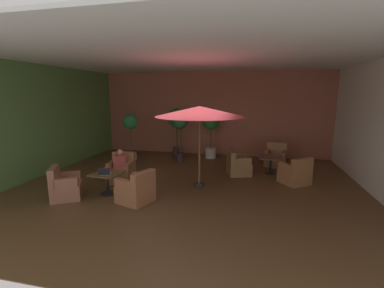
# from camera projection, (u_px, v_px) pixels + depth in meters

# --- Properties ---
(ground_plane) EXTENTS (10.49, 9.27, 0.02)m
(ground_plane) POSITION_uv_depth(u_px,v_px,m) (189.00, 187.00, 8.10)
(ground_plane) COLOR brown
(wall_back_brick) EXTENTS (10.49, 0.08, 3.77)m
(wall_back_brick) POSITION_uv_depth(u_px,v_px,m) (212.00, 114.00, 12.14)
(wall_back_brick) COLOR #A05A46
(wall_back_brick) RESTS_ON ground_plane
(wall_left_accent) EXTENTS (0.08, 9.27, 3.77)m
(wall_left_accent) POSITION_uv_depth(u_px,v_px,m) (39.00, 121.00, 8.90)
(wall_left_accent) COLOR #558040
(wall_left_accent) RESTS_ON ground_plane
(ceiling_slab) EXTENTS (10.49, 9.27, 0.06)m
(ceiling_slab) POSITION_uv_depth(u_px,v_px,m) (188.00, 57.00, 7.38)
(ceiling_slab) COLOR white
(ceiling_slab) RESTS_ON wall_back_brick
(cafe_table_front_left) EXTENTS (0.84, 0.84, 0.62)m
(cafe_table_front_left) POSITION_uv_depth(u_px,v_px,m) (107.00, 178.00, 7.44)
(cafe_table_front_left) COLOR black
(cafe_table_front_left) RESTS_ON ground_plane
(armchair_front_left_north) EXTENTS (0.83, 0.86, 0.92)m
(armchair_front_left_north) POSITION_uv_depth(u_px,v_px,m) (122.00, 171.00, 8.55)
(armchair_front_left_north) COLOR #96633F
(armchair_front_left_north) RESTS_ON ground_plane
(armchair_front_left_east) EXTENTS (1.03, 1.05, 0.89)m
(armchair_front_left_east) POSITION_uv_depth(u_px,v_px,m) (65.00, 187.00, 7.15)
(armchair_front_left_east) COLOR #976048
(armchair_front_left_east) RESTS_ON ground_plane
(armchair_front_left_south) EXTENTS (0.99, 0.97, 0.86)m
(armchair_front_left_south) POSITION_uv_depth(u_px,v_px,m) (136.00, 190.00, 6.89)
(armchair_front_left_south) COLOR #9F6342
(armchair_front_left_south) RESTS_ON ground_plane
(cafe_table_front_right) EXTENTS (0.79, 0.79, 0.62)m
(cafe_table_front_right) POSITION_uv_depth(u_px,v_px,m) (271.00, 160.00, 9.33)
(cafe_table_front_right) COLOR black
(cafe_table_front_right) RESTS_ON ground_plane
(armchair_front_right_north) EXTENTS (1.05, 1.05, 0.88)m
(armchair_front_right_north) POSITION_uv_depth(u_px,v_px,m) (295.00, 174.00, 8.30)
(armchair_front_right_north) COLOR #A1673F
(armchair_front_right_north) RESTS_ON ground_plane
(armchair_front_right_east) EXTENTS (0.92, 0.93, 0.89)m
(armchair_front_right_east) POSITION_uv_depth(u_px,v_px,m) (276.00, 158.00, 10.41)
(armchair_front_right_east) COLOR #9D6743
(armchair_front_right_east) RESTS_ON ground_plane
(armchair_front_right_south) EXTENTS (0.94, 0.95, 0.85)m
(armchair_front_right_south) POSITION_uv_depth(u_px,v_px,m) (238.00, 166.00, 9.27)
(armchair_front_right_south) COLOR olive
(armchair_front_right_south) RESTS_ON ground_plane
(patio_umbrella_tall_red) EXTENTS (2.65, 2.65, 2.44)m
(patio_umbrella_tall_red) POSITION_uv_depth(u_px,v_px,m) (200.00, 112.00, 7.76)
(patio_umbrella_tall_red) COLOR #2D2D2D
(patio_umbrella_tall_red) RESTS_ON ground_plane
(potted_tree_left_corner) EXTENTS (0.70, 0.70, 1.96)m
(potted_tree_left_corner) POSITION_uv_depth(u_px,v_px,m) (211.00, 129.00, 11.49)
(potted_tree_left_corner) COLOR silver
(potted_tree_left_corner) RESTS_ON ground_plane
(potted_tree_mid_left) EXTENTS (0.58, 0.58, 1.94)m
(potted_tree_mid_left) POSITION_uv_depth(u_px,v_px,m) (180.00, 129.00, 10.89)
(potted_tree_mid_left) COLOR #3C2F31
(potted_tree_mid_left) RESTS_ON ground_plane
(potted_tree_mid_right) EXTENTS (0.85, 0.85, 2.14)m
(potted_tree_mid_right) POSITION_uv_depth(u_px,v_px,m) (177.00, 121.00, 12.08)
(potted_tree_mid_right) COLOR #3D3234
(potted_tree_mid_right) RESTS_ON ground_plane
(potted_tree_right_corner) EXTENTS (0.63, 0.63, 1.95)m
(potted_tree_right_corner) POSITION_uv_depth(u_px,v_px,m) (130.00, 128.00, 11.17)
(potted_tree_right_corner) COLOR silver
(potted_tree_right_corner) RESTS_ON ground_plane
(patron_blue_shirt) EXTENTS (0.42, 0.29, 0.62)m
(patron_blue_shirt) POSITION_uv_depth(u_px,v_px,m) (121.00, 160.00, 8.43)
(patron_blue_shirt) COLOR #B54747
(patron_blue_shirt) RESTS_ON ground_plane
(iced_drink_cup) EXTENTS (0.08, 0.08, 0.11)m
(iced_drink_cup) POSITION_uv_depth(u_px,v_px,m) (106.00, 170.00, 7.51)
(iced_drink_cup) COLOR white
(iced_drink_cup) RESTS_ON cafe_table_front_left
(open_laptop) EXTENTS (0.36, 0.30, 0.20)m
(open_laptop) POSITION_uv_depth(u_px,v_px,m) (105.00, 173.00, 7.24)
(open_laptop) COLOR #9EA0A5
(open_laptop) RESTS_ON cafe_table_front_left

